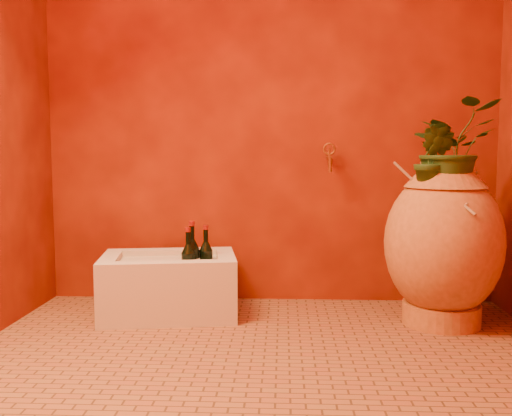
# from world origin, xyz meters

# --- Properties ---
(floor) EXTENTS (2.50, 2.50, 0.00)m
(floor) POSITION_xyz_m (0.00, 0.00, 0.00)
(floor) COLOR brown
(floor) RESTS_ON ground
(wall_back) EXTENTS (2.50, 0.02, 2.50)m
(wall_back) POSITION_xyz_m (0.00, 1.00, 1.25)
(wall_back) COLOR #561104
(wall_back) RESTS_ON ground
(amphora) EXTENTS (0.71, 0.71, 0.81)m
(amphora) POSITION_xyz_m (0.85, 0.56, 0.40)
(amphora) COLOR #BF7835
(amphora) RESTS_ON floor
(stone_basin) EXTENTS (0.74, 0.56, 0.31)m
(stone_basin) POSITION_xyz_m (-0.51, 0.65, 0.15)
(stone_basin) COLOR beige
(stone_basin) RESTS_ON floor
(wine_bottle_a) EXTENTS (0.07, 0.07, 0.29)m
(wine_bottle_a) POSITION_xyz_m (-0.32, 0.66, 0.28)
(wine_bottle_a) COLOR black
(wine_bottle_a) RESTS_ON stone_basin
(wine_bottle_b) EXTENTS (0.08, 0.08, 0.32)m
(wine_bottle_b) POSITION_xyz_m (-0.39, 0.63, 0.29)
(wine_bottle_b) COLOR black
(wine_bottle_b) RESTS_ON stone_basin
(wine_bottle_c) EXTENTS (0.07, 0.07, 0.29)m
(wine_bottle_c) POSITION_xyz_m (-0.40, 0.57, 0.28)
(wine_bottle_c) COLOR black
(wine_bottle_c) RESTS_ON stone_basin
(wall_tap) EXTENTS (0.07, 0.14, 0.16)m
(wall_tap) POSITION_xyz_m (0.32, 0.92, 0.82)
(wall_tap) COLOR #9E6724
(wall_tap) RESTS_ON wall_back
(plant_main) EXTENTS (0.49, 0.45, 0.45)m
(plant_main) POSITION_xyz_m (0.87, 0.56, 0.86)
(plant_main) COLOR #1F3F16
(plant_main) RESTS_ON amphora
(plant_side) EXTENTS (0.23, 0.22, 0.33)m
(plant_side) POSITION_xyz_m (0.77, 0.49, 0.80)
(plant_side) COLOR #1F3F16
(plant_side) RESTS_ON amphora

